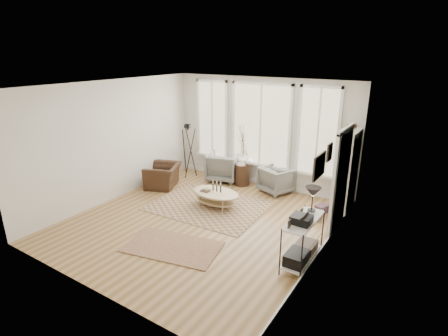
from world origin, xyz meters
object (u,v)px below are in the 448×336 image
Objects in this scene: armchair_left at (223,167)px; accent_chair at (163,176)px; side_table at (243,156)px; low_shelf at (303,237)px; coffee_table at (215,195)px; armchair_right at (277,180)px; bookcase at (347,172)px.

armchair_left is 1.71m from accent_chair.
low_shelf is at bearing -44.55° from side_table.
armchair_right is at bearing 62.62° from coffee_table.
armchair_right is at bearing 162.34° from armchair_left.
bookcase is at bearing -164.77° from armchair_right.
side_table reaches higher than armchair_left.
armchair_left is at bearing 174.98° from side_table.
low_shelf is 2.80m from coffee_table.
accent_chair is (-4.55, -1.09, -0.65)m from bookcase.
armchair_right is at bearing 173.52° from bookcase.
bookcase is 1.21× the size of side_table.
armchair_left is (-0.84, 1.64, 0.10)m from coffee_table.
side_table is at bearing 176.58° from bookcase.
bookcase reaches higher than coffee_table.
low_shelf reaches higher than accent_chair.
coffee_table is at bearing 156.52° from low_shelf.
low_shelf is (-0.06, -2.52, -0.44)m from bookcase.
bookcase reaches higher than armchair_left.
bookcase is 1.58× the size of low_shelf.
coffee_table is at bearing -83.74° from side_table.
armchair_left is at bearing 117.10° from coffee_table.
accent_chair is (-2.77, -1.29, -0.04)m from armchair_right.
side_table is 2.22m from accent_chair.
coffee_table is 1.96m from accent_chair.
bookcase is 3.04m from coffee_table.
low_shelf reaches higher than armchair_left.
low_shelf is at bearing -23.48° from coffee_table.
armchair_right reaches higher than accent_chair.
side_table reaches higher than coffee_table.
accent_chair is at bearing 162.28° from low_shelf.
bookcase is 1.89m from armchair_right.
accent_chair is (-4.49, 1.43, -0.20)m from low_shelf.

